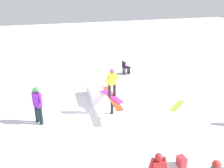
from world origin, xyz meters
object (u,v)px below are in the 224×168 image
at_px(main_rider_on_rail, 112,84).
at_px(folding_chair, 126,68).
at_px(rail_feature, 112,99).
at_px(backpack_on_snow, 181,161).
at_px(loose_snowboard_lime, 177,106).
at_px(bystander_purple, 37,103).

xyz_separation_m(main_rider_on_rail, folding_chair, (-4.93, 2.49, -1.05)).
xyz_separation_m(rail_feature, backpack_on_snow, (4.03, 1.06, -0.54)).
bearing_deg(loose_snowboard_lime, main_rider_on_rail, 138.17).
bearing_deg(folding_chair, main_rider_on_rail, 143.59).
bearing_deg(rail_feature, main_rider_on_rail, 0.00).
distance_m(rail_feature, loose_snowboard_lime, 3.32).
relative_size(bystander_purple, folding_chair, 1.85).
bearing_deg(folding_chair, rail_feature, 143.59).
relative_size(rail_feature, bystander_purple, 1.55).
bearing_deg(backpack_on_snow, main_rider_on_rail, 11.32).
bearing_deg(bystander_purple, backpack_on_snow, 13.01).
bearing_deg(backpack_on_snow, bystander_purple, 42.06).
relative_size(rail_feature, folding_chair, 2.87).
distance_m(main_rider_on_rail, loose_snowboard_lime, 3.56).
bearing_deg(rail_feature, bystander_purple, -89.28).
bearing_deg(folding_chair, backpack_on_snow, 161.29).
distance_m(loose_snowboard_lime, backpack_on_snow, 4.41).
xyz_separation_m(rail_feature, bystander_purple, (-0.12, -3.16, 0.20)).
relative_size(loose_snowboard_lime, backpack_on_snow, 3.91).
bearing_deg(rail_feature, backpack_on_snow, 17.69).
xyz_separation_m(folding_chair, backpack_on_snow, (8.97, -1.43, -0.24)).
bearing_deg(bystander_purple, main_rider_on_rail, 55.31).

